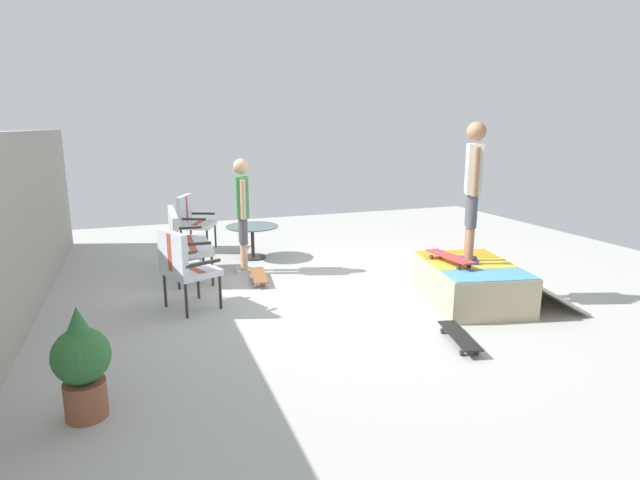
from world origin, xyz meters
TOP-DOWN VIEW (x-y plane):
  - ground_plane at (0.00, 0.00)m, footprint 12.00×12.00m
  - back_wall_cinderblock at (0.00, 4.00)m, footprint 9.00×0.20m
  - skate_ramp at (-0.98, -1.37)m, footprint 1.83×2.03m
  - patio_bench at (1.46, 2.06)m, footprint 1.26×0.57m
  - patio_chair_near_house at (3.16, 1.75)m, footprint 0.79×0.75m
  - patio_chair_by_wall at (-0.01, 2.19)m, footprint 0.79×0.75m
  - patio_table at (2.22, 0.83)m, footprint 0.90×0.90m
  - person_watching at (1.41, 1.15)m, footprint 0.48×0.27m
  - person_skater at (-0.89, -1.33)m, footprint 0.43×0.35m
  - skateboard_by_bench at (0.86, 1.05)m, footprint 0.82×0.31m
  - skateboard_spare at (-2.03, -0.44)m, footprint 0.82×0.38m
  - skateboard_on_ramp at (-0.87, -1.07)m, footprint 0.81×0.25m
  - potted_plant at (-2.20, 3.15)m, footprint 0.44×0.44m

SIDE VIEW (x-z plane):
  - ground_plane at x=0.00m, z-range -0.10..0.00m
  - skateboard_by_bench at x=0.86m, z-range 0.03..0.14m
  - skateboard_spare at x=-2.03m, z-range 0.03..0.14m
  - skate_ramp at x=-0.98m, z-range 0.00..0.52m
  - patio_table at x=2.22m, z-range 0.12..0.69m
  - potted_plant at x=-2.20m, z-range 0.01..0.93m
  - skateboard_on_ramp at x=-0.87m, z-range 0.55..0.66m
  - patio_chair_near_house at x=3.16m, z-range 0.10..1.12m
  - patio_chair_by_wall at x=-0.01m, z-range 0.10..1.12m
  - patio_bench at x=1.46m, z-range 0.11..1.13m
  - person_watching at x=1.41m, z-range 0.16..1.93m
  - back_wall_cinderblock at x=0.00m, z-range 0.00..2.19m
  - person_skater at x=-0.89m, z-range 0.68..2.47m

